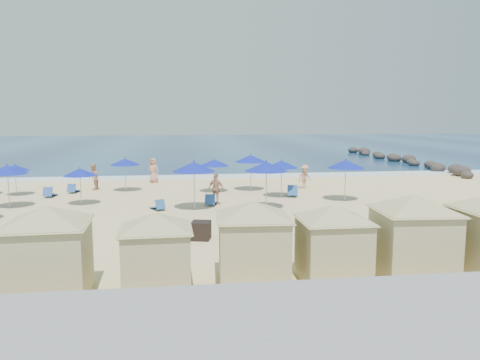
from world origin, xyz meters
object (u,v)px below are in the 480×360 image
Objects in this scene: cabana_2 at (253,232)px; beachgoer_3 at (305,177)px; umbrella_5 at (80,172)px; umbrella_9 at (251,159)px; umbrella_4 at (125,162)px; umbrella_10 at (282,164)px; trash_bin at (201,230)px; beachgoer_4 at (153,170)px; beachgoer_2 at (216,189)px; umbrella_1 at (7,170)px; cabana_4 at (414,226)px; cabana_0 at (48,240)px; umbrella_6 at (194,167)px; rock_jetty at (399,159)px; cabana_1 at (156,242)px; umbrella_2 at (15,168)px; cabana_3 at (333,233)px; umbrella_8 at (266,167)px; beachgoer_1 at (93,177)px; umbrella_7 at (214,163)px; umbrella_11 at (346,164)px.

beachgoer_3 is (6.46, 17.67, -0.77)m from cabana_2.
umbrella_9 is at bearing 19.96° from umbrella_5.
umbrella_4 reaches higher than umbrella_5.
beachgoer_3 is at bearing 53.14° from umbrella_10.
trash_bin is 0.40× the size of beachgoer_4.
cabana_2 is 18.83m from beachgoer_3.
umbrella_1 is at bearing 36.57° from beachgoer_2.
cabana_4 is at bearing -47.35° from umbrella_5.
trash_bin is 0.16× the size of cabana_4.
umbrella_6 is (4.44, 11.88, 0.67)m from cabana_0.
beachgoer_3 is at bearing 14.01° from umbrella_1.
umbrella_5 is (-7.74, 13.59, 0.28)m from cabana_2.
umbrella_10 reaches higher than umbrella_5.
cabana_1 is (-24.29, -34.28, 1.11)m from rock_jetty.
umbrella_2 is 0.86× the size of umbrella_10.
cabana_0 is at bearing -82.23° from umbrella_5.
cabana_1 is 2.20× the size of beachgoer_4.
umbrella_9 is 3.18m from umbrella_10.
umbrella_8 is at bearing 89.76° from cabana_3.
umbrella_2 is at bearing 125.70° from cabana_2.
cabana_0 reaches higher than umbrella_8.
umbrella_4 is at bearing 138.92° from umbrella_8.
cabana_0 reaches higher than rock_jetty.
beachgoer_1 is at bearing 96.30° from cabana_0.
umbrella_6 is 1.18× the size of umbrella_7.
beachgoer_3 reaches higher than rock_jetty.
umbrella_10 is 1.43× the size of beachgoer_3.
umbrella_2 is 20.55m from umbrella_11.
umbrella_10 is at bearing -118.41° from beachgoer_2.
umbrella_6 is at bearing -150.68° from umbrella_10.
cabana_3 reaches higher than beachgoer_4.
umbrella_6 is at bearing 44.20° from beachgoer_1.
cabana_2 reaches higher than umbrella_2.
beachgoer_4 is at bearing 93.13° from cabana_1.
beachgoer_2 is 10.07m from beachgoer_4.
cabana_0 is 2.76× the size of beachgoer_3.
umbrella_7 is 2.55m from umbrella_9.
trash_bin is 0.35× the size of umbrella_5.
cabana_4 reaches higher than beachgoer_3.
beachgoer_1 is (-0.23, 5.40, -0.98)m from umbrella_5.
rock_jetty is 5.69× the size of cabana_4.
rock_jetty is 30.16m from beachgoer_2.
beachgoer_3 is at bearing 77.30° from cabana_3.
umbrella_8 is at bearing -7.01° from umbrella_6.
umbrella_8 reaches higher than umbrella_5.
cabana_3 is at bearing -66.02° from umbrella_4.
umbrella_7 is (5.95, 17.33, 0.32)m from cabana_0.
cabana_4 reaches higher than beachgoer_2.
trash_bin is 0.33× the size of umbrella_4.
cabana_0 is (-4.49, -5.64, 1.28)m from trash_bin.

